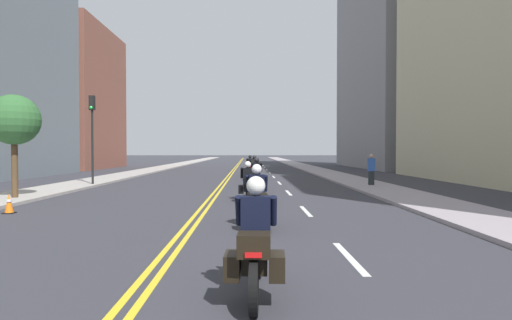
# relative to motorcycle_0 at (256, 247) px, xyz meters

# --- Properties ---
(ground_plane) EXTENTS (264.00, 264.00, 0.00)m
(ground_plane) POSITION_rel_motorcycle_0_xyz_m (-1.63, 42.09, -0.67)
(ground_plane) COLOR #323239
(sidewalk_left) EXTENTS (2.74, 144.00, 0.12)m
(sidewalk_left) POSITION_rel_motorcycle_0_xyz_m (-9.77, 42.09, -0.61)
(sidewalk_left) COLOR #A29A95
(sidewalk_left) RESTS_ON ground
(sidewalk_right) EXTENTS (2.74, 144.00, 0.12)m
(sidewalk_right) POSITION_rel_motorcycle_0_xyz_m (6.52, 42.09, -0.61)
(sidewalk_right) COLOR #9B9097
(sidewalk_right) RESTS_ON ground
(centreline_yellow_inner) EXTENTS (0.12, 132.00, 0.01)m
(centreline_yellow_inner) POSITION_rel_motorcycle_0_xyz_m (-1.75, 42.09, -0.67)
(centreline_yellow_inner) COLOR yellow
(centreline_yellow_inner) RESTS_ON ground
(centreline_yellow_outer) EXTENTS (0.12, 132.00, 0.01)m
(centreline_yellow_outer) POSITION_rel_motorcycle_0_xyz_m (-1.51, 42.09, -0.67)
(centreline_yellow_outer) COLOR yellow
(centreline_yellow_outer) RESTS_ON ground
(lane_dashes_white) EXTENTS (0.14, 56.40, 0.01)m
(lane_dashes_white) POSITION_rel_motorcycle_0_xyz_m (1.76, 23.09, -0.67)
(lane_dashes_white) COLOR silver
(lane_dashes_white) RESTS_ON ground
(building_left_2) EXTENTS (7.12, 13.65, 15.45)m
(building_left_2) POSITION_rel_motorcycle_0_xyz_m (-19.19, 41.62, 7.05)
(building_left_2) COLOR brown
(building_left_2) RESTS_ON ground
(building_right_2) EXTENTS (6.54, 21.52, 25.84)m
(building_right_2) POSITION_rel_motorcycle_0_xyz_m (15.65, 43.71, 12.25)
(building_right_2) COLOR gray
(building_right_2) RESTS_ON ground
(motorcycle_0) EXTENTS (0.78, 2.21, 1.63)m
(motorcycle_0) POSITION_rel_motorcycle_0_xyz_m (0.00, 0.00, 0.00)
(motorcycle_0) COLOR black
(motorcycle_0) RESTS_ON ground
(motorcycle_1) EXTENTS (0.78, 2.12, 1.63)m
(motorcycle_1) POSITION_rel_motorcycle_0_xyz_m (0.12, 5.07, -0.01)
(motorcycle_1) COLOR black
(motorcycle_1) RESTS_ON ground
(motorcycle_2) EXTENTS (0.77, 2.12, 1.56)m
(motorcycle_2) POSITION_rel_motorcycle_0_xyz_m (-0.13, 10.97, -0.03)
(motorcycle_2) COLOR black
(motorcycle_2) RESTS_ON ground
(motorcycle_3) EXTENTS (0.77, 2.12, 1.62)m
(motorcycle_3) POSITION_rel_motorcycle_0_xyz_m (0.30, 15.93, -0.03)
(motorcycle_3) COLOR black
(motorcycle_3) RESTS_ON ground
(motorcycle_4) EXTENTS (0.78, 2.26, 1.67)m
(motorcycle_4) POSITION_rel_motorcycle_0_xyz_m (0.26, 21.89, 0.00)
(motorcycle_4) COLOR black
(motorcycle_4) RESTS_ON ground
(motorcycle_5) EXTENTS (0.78, 2.20, 1.64)m
(motorcycle_5) POSITION_rel_motorcycle_0_xyz_m (0.00, 27.18, -0.01)
(motorcycle_5) COLOR black
(motorcycle_5) RESTS_ON ground
(traffic_cone_1) EXTENTS (0.32, 0.32, 0.64)m
(traffic_cone_1) POSITION_rel_motorcycle_0_xyz_m (-7.64, 7.75, -0.36)
(traffic_cone_1) COLOR black
(traffic_cone_1) RESTS_ON ground
(traffic_light_near) EXTENTS (0.28, 0.38, 5.03)m
(traffic_light_near) POSITION_rel_motorcycle_0_xyz_m (-8.81, 18.05, 2.76)
(traffic_light_near) COLOR black
(traffic_light_near) RESTS_ON ground
(pedestrian_0) EXTENTS (0.37, 0.24, 1.79)m
(pedestrian_0) POSITION_rel_motorcycle_0_xyz_m (6.53, 17.11, 0.25)
(pedestrian_0) COLOR #23292D
(pedestrian_0) RESTS_ON ground
(street_tree_0) EXTENTS (1.99, 1.99, 4.19)m
(street_tree_0) POSITION_rel_motorcycle_0_xyz_m (-9.37, 11.24, 2.49)
(street_tree_0) COLOR #4D3823
(street_tree_0) RESTS_ON ground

